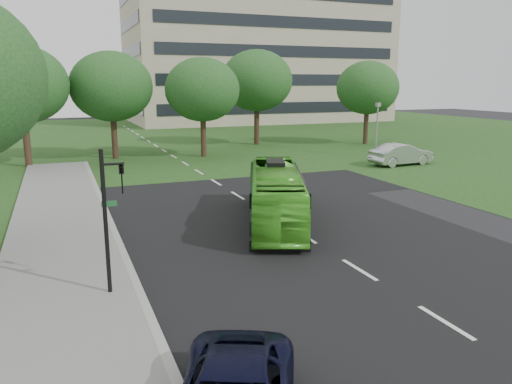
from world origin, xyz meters
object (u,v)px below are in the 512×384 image
Objects in this scene: office_building at (257,42)px; tree_park_d at (257,81)px; bus at (276,195)px; camera_pole at (377,122)px; tree_park_a at (21,85)px; sedan at (401,154)px; traffic_light at (110,212)px; tree_park_b at (111,87)px; tree_park_e at (368,88)px; tree_park_c at (202,90)px.

office_building is 4.32× the size of tree_park_d.
camera_pole reaches higher than bus.
bus is at bearing -152.09° from camera_pole.
bus is 2.00× the size of camera_pole.
office_building is at bearing 48.24° from tree_park_a.
camera_pole is at bearing -60.59° from tree_park_d.
sedan is 1.15× the size of traffic_light.
tree_park_b is at bearing 145.72° from camera_pole.
tree_park_e is 0.92× the size of bus.
tree_park_a is 28.27m from sedan.
sedan is at bearing -37.86° from tree_park_c.
tree_park_a is at bearing 65.25° from sedan.
office_building is 8.97× the size of camera_pole.
tree_park_c is at bearing -171.95° from tree_park_e.
traffic_light is at bearing -96.37° from tree_park_b.
tree_park_d is (14.30, 4.50, 0.50)m from tree_park_b.
tree_park_c reaches higher than sedan.
traffic_light is at bearing -118.30° from tree_park_d.
tree_park_e is 40.09m from traffic_light.
tree_park_a reaches higher than traffic_light.
tree_park_b is 7.23m from tree_park_c.
tree_park_b is 24.74m from tree_park_e.
tree_park_c is at bearing 76.76° from traffic_light.
tree_park_a reaches higher than sedan.
tree_park_b is at bearing -178.02° from tree_park_e.
tree_park_d is 11.07m from tree_park_e.
bus is 2.06× the size of traffic_light.
traffic_light is at bearing -115.25° from office_building.
office_building reaches higher than tree_park_d.
traffic_light is (-29.72, -63.02, -9.96)m from office_building.
tree_park_c is 0.91× the size of bus.
tree_park_c reaches higher than bus.
tree_park_c is at bearing -13.19° from tree_park_b.
tree_park_c reaches higher than camera_pole.
tree_park_c is at bearing 0.79° from tree_park_a.
tree_park_a is (-33.05, -37.02, -6.54)m from office_building.
camera_pole reaches higher than sedan.
sedan is (26.08, -9.61, -5.14)m from tree_park_a.
tree_park_d is at bearing 91.48° from bus.
tree_park_c is 9.54m from tree_park_d.
traffic_light is (-27.84, -28.69, -3.05)m from tree_park_e.
bus is (-20.31, -23.32, -4.35)m from tree_park_e.
office_building is 43.46m from camera_pole.
tree_park_d is at bearing 16.98° from tree_park_a.
office_building is 4.92× the size of tree_park_c.
tree_park_d is (-12.31, -30.69, -6.22)m from office_building.
tree_park_c is 16.65m from sedan.
office_building is 50.05m from tree_park_a.
tree_park_e is at bearing -93.14° from office_building.
tree_park_e is 14.14m from sedan.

